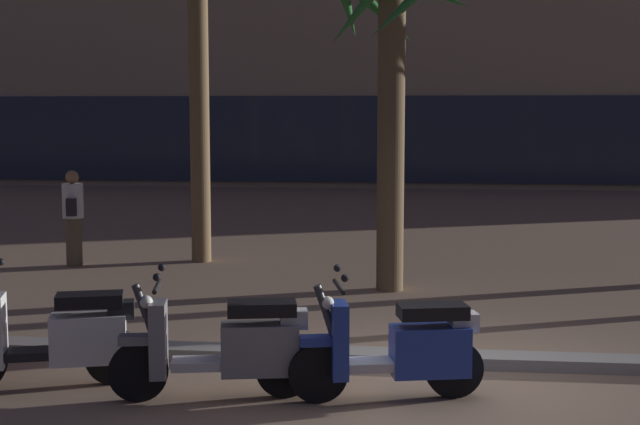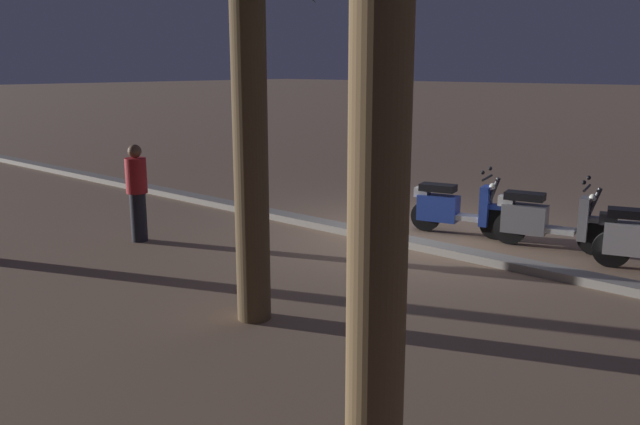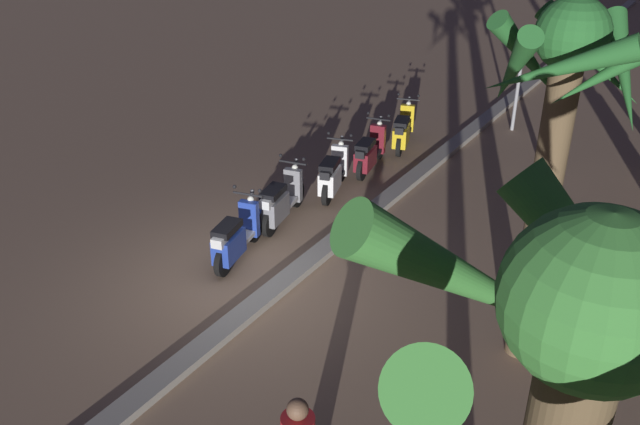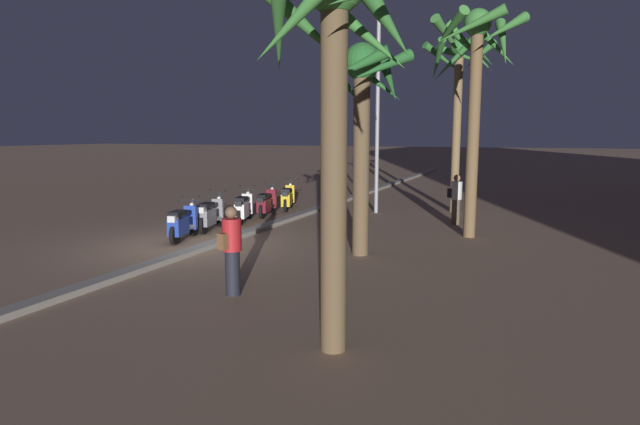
% 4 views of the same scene
% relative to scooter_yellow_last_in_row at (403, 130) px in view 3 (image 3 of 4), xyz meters
% --- Properties ---
extents(ground_plane, '(200.00, 200.00, 0.00)m').
position_rel_scooter_yellow_last_in_row_xyz_m(ground_plane, '(6.57, 0.49, -0.46)').
color(ground_plane, '#93755B').
extents(curb_strip, '(60.00, 0.36, 0.12)m').
position_rel_scooter_yellow_last_in_row_xyz_m(curb_strip, '(6.57, 1.04, -0.40)').
color(curb_strip, gray).
rests_on(curb_strip, ground).
extents(scooter_yellow_last_in_row, '(1.79, 0.81, 1.17)m').
position_rel_scooter_yellow_last_in_row_xyz_m(scooter_yellow_last_in_row, '(0.00, 0.00, 0.00)').
color(scooter_yellow_last_in_row, black).
rests_on(scooter_yellow_last_in_row, ground).
extents(scooter_maroon_mid_centre, '(1.80, 0.67, 1.17)m').
position_rel_scooter_yellow_last_in_row_xyz_m(scooter_maroon_mid_centre, '(1.63, -0.02, -0.01)').
color(scooter_maroon_mid_centre, black).
rests_on(scooter_maroon_mid_centre, ground).
extents(scooter_white_tail_end, '(1.68, 0.76, 1.17)m').
position_rel_scooter_yellow_last_in_row_xyz_m(scooter_white_tail_end, '(3.09, -0.06, 0.01)').
color(scooter_white_tail_end, black).
rests_on(scooter_white_tail_end, ground).
extents(scooter_grey_second_in_line, '(1.79, 0.67, 1.17)m').
position_rel_scooter_yellow_last_in_row_xyz_m(scooter_grey_second_in_line, '(4.69, -0.24, 0.01)').
color(scooter_grey_second_in_line, black).
rests_on(scooter_grey_second_in_line, ground).
extents(scooter_blue_mid_rear, '(1.71, 0.69, 1.17)m').
position_rel_scooter_yellow_last_in_row_xyz_m(scooter_blue_mid_rear, '(6.21, -0.09, 0.00)').
color(scooter_blue_mid_rear, black).
rests_on(scooter_blue_mid_rear, ground).
extents(crossing_sign, '(0.60, 0.16, 2.40)m').
position_rel_scooter_yellow_last_in_row_xyz_m(crossing_sign, '(-2.66, 1.81, 1.05)').
color(crossing_sign, '#939399').
rests_on(crossing_sign, ground).
extents(palm_tree_far_corner, '(2.17, 2.18, 4.85)m').
position_rel_scooter_yellow_last_in_row_xyz_m(palm_tree_far_corner, '(5.96, 4.80, 3.13)').
color(palm_tree_far_corner, brown).
rests_on(palm_tree_far_corner, ground).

